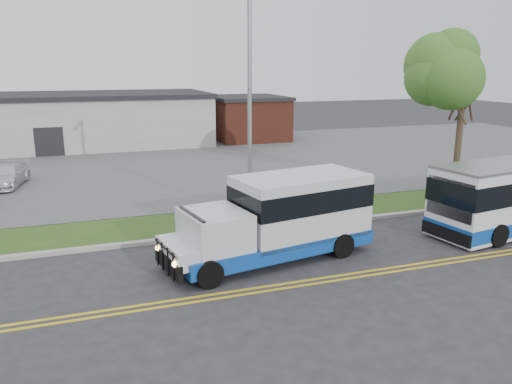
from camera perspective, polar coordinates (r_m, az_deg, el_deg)
name	(u,v)px	position (r m, az deg, el deg)	size (l,w,h in m)	color
ground	(197,249)	(18.51, -6.82, -6.48)	(140.00, 140.00, 0.00)	#28282B
lane_line_north	(225,293)	(15.06, -3.58, -11.40)	(70.00, 0.12, 0.01)	gold
lane_line_south	(228,297)	(14.80, -3.26, -11.88)	(70.00, 0.12, 0.01)	gold
curb	(190,238)	(19.49, -7.52, -5.18)	(80.00, 0.30, 0.15)	#9E9B93
verge	(181,225)	(21.18, -8.52, -3.70)	(80.00, 3.30, 0.10)	#274717
parking_lot	(142,164)	(34.75, -12.90, 3.15)	(80.00, 25.00, 0.10)	#4C4C4F
commercial_building	(51,121)	(44.23, -22.36, 7.55)	(25.40, 10.40, 4.35)	#9E9E99
brick_wing	(248,118)	(45.43, -0.98, 8.47)	(6.30, 7.30, 3.90)	brown
tree_east	(465,72)	(26.58, 22.82, 12.49)	(5.20, 5.20, 8.33)	#33241C
streetlight_near	(250,98)	(20.79, -0.67, 10.70)	(0.35, 1.53, 9.50)	gray
shuttle_bus	(283,215)	(17.25, 3.06, -2.62)	(7.69, 3.63, 2.84)	#0E409A
parked_car_b	(7,175)	(30.53, -26.59, 1.70)	(1.64, 4.05, 1.17)	silver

